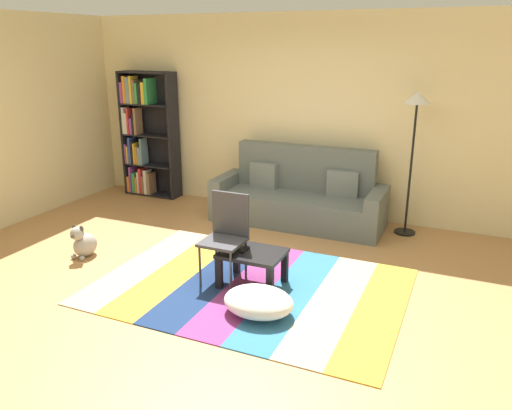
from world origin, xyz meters
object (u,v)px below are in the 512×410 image
dog (84,243)px  folding_chair (227,230)px  tv_remote (245,250)px  couch (299,198)px  bookshelf (144,133)px  pouf (258,302)px  coffee_table (252,258)px  standing_lamp (416,117)px

dog → folding_chair: bearing=4.6°
dog → tv_remote: (1.96, 0.10, 0.21)m
tv_remote → folding_chair: bearing=168.5°
couch → bookshelf: (-2.65, 0.28, 0.63)m
pouf → dog: bearing=170.5°
couch → coffee_table: size_ratio=3.66×
couch → coffee_table: 1.97m
standing_lamp → tv_remote: 2.70m
standing_lamp → folding_chair: bearing=-125.4°
bookshelf → dog: bearing=-71.1°
couch → pouf: bearing=-79.0°
bookshelf → standing_lamp: bookshelf is taller
coffee_table → pouf: bearing=-60.4°
bookshelf → tv_remote: bookshelf is taller
coffee_table → pouf: 0.60m
bookshelf → couch: bearing=-6.1°
bookshelf → pouf: size_ratio=3.00×
dog → standing_lamp: 4.12m
coffee_table → standing_lamp: bearing=60.7°
bookshelf → pouf: bookshelf is taller
couch → coffee_table: (0.19, -1.96, -0.04)m
bookshelf → tv_remote: (2.76, -2.26, -0.60)m
pouf → coffee_table: bearing=119.6°
pouf → standing_lamp: standing_lamp is taller
dog → pouf: bearing=-9.5°
couch → pouf: size_ratio=3.55×
coffee_table → dog: size_ratio=1.55×
bookshelf → tv_remote: size_ratio=12.70×
couch → bookshelf: size_ratio=1.19×
couch → folding_chair: bearing=-92.9°
bookshelf → coffee_table: 3.68m
couch → pouf: couch is taller
coffee_table → couch: bearing=95.6°
pouf → dog: size_ratio=1.60×
pouf → tv_remote: (-0.36, 0.49, 0.25)m
dog → tv_remote: dog is taller
pouf → dog: 2.35m
dog → folding_chair: (1.74, 0.14, 0.37)m
couch → tv_remote: bearing=-86.6°
dog → tv_remote: 1.97m
coffee_table → pouf: coffee_table is taller
pouf → dog: (-2.32, 0.39, 0.03)m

